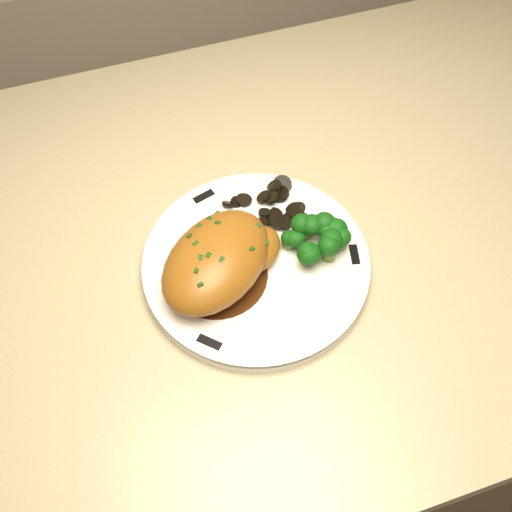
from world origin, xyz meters
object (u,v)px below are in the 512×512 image
object	(u,v)px
plate	(256,265)
chicken_breast	(221,260)
counter	(95,425)
broccoli_florets	(317,238)

from	to	relation	value
plate	chicken_breast	bearing A→B (deg)	-175.54
counter	chicken_breast	size ratio (longest dim) A/B	12.43
counter	broccoli_florets	xyz separation A→B (m)	(0.32, -0.06, 0.47)
counter	plate	bearing A→B (deg)	-13.48
counter	chicken_breast	xyz separation A→B (m)	(0.22, -0.06, 0.48)
plate	broccoli_florets	size ratio (longest dim) A/B	3.27
plate	chicken_breast	distance (m)	0.05
chicken_breast	counter	bearing A→B (deg)	124.85
counter	plate	size ratio (longest dim) A/B	8.54
counter	broccoli_florets	distance (m)	0.57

